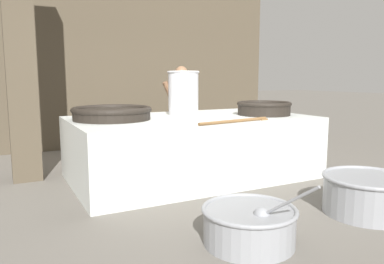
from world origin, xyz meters
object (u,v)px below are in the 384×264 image
at_px(giant_wok_far, 264,108).
at_px(giant_wok_near, 112,113).
at_px(stock_pot, 183,93).
at_px(prep_bowl_vegetables, 249,224).
at_px(cook, 181,108).
at_px(prep_bowl_meat, 368,193).

bearing_deg(giant_wok_far, giant_wok_near, 169.62).
relative_size(stock_pot, prep_bowl_vegetables, 0.61).
bearing_deg(cook, stock_pot, 64.84).
bearing_deg(giant_wok_near, prep_bowl_vegetables, -77.72).
relative_size(giant_wok_near, stock_pot, 1.61).
height_order(prep_bowl_vegetables, prep_bowl_meat, prep_bowl_vegetables).
relative_size(giant_wok_near, prep_bowl_meat, 1.13).
bearing_deg(prep_bowl_vegetables, giant_wok_far, 49.56).
bearing_deg(cook, giant_wok_far, 109.00).
xyz_separation_m(stock_pot, cook, (0.48, 1.07, -0.32)).
bearing_deg(prep_bowl_vegetables, cook, 73.20).
bearing_deg(cook, prep_bowl_vegetables, 72.02).
bearing_deg(stock_pot, giant_wok_far, -27.47).
xyz_separation_m(stock_pot, prep_bowl_meat, (0.92, -2.52, -0.98)).
relative_size(giant_wok_near, prep_bowl_vegetables, 0.99).
distance_m(giant_wok_far, stock_pot, 1.23).
height_order(stock_pot, cook, cook).
xyz_separation_m(giant_wok_near, prep_bowl_meat, (2.06, -2.36, -0.74)).
relative_size(giant_wok_far, cook, 0.50).
relative_size(giant_wok_far, prep_bowl_vegetables, 0.76).
xyz_separation_m(cook, prep_bowl_meat, (0.45, -3.59, -0.66)).
height_order(giant_wok_far, prep_bowl_vegetables, giant_wok_far).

